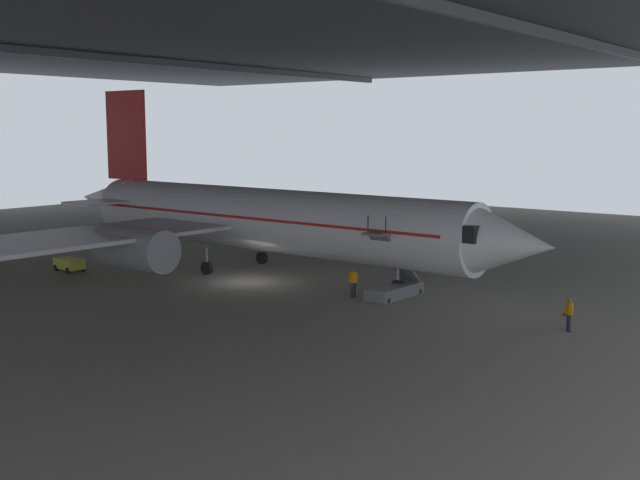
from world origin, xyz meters
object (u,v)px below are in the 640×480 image
(crew_worker_by_stairs, at_px, (353,280))
(traffic_cone_orange, at_px, (567,309))
(airplane_main, at_px, (260,219))
(crew_worker_near_nose, at_px, (569,312))
(baggage_tug, at_px, (69,264))
(boarding_stairs, at_px, (394,284))

(crew_worker_by_stairs, bearing_deg, traffic_cone_orange, -72.73)
(airplane_main, xyz_separation_m, crew_worker_near_nose, (-2.30, -22.13, -2.68))
(baggage_tug, bearing_deg, crew_worker_near_nose, -80.89)
(traffic_cone_orange, bearing_deg, baggage_tug, 105.36)
(crew_worker_by_stairs, distance_m, baggage_tug, 20.92)
(crew_worker_by_stairs, bearing_deg, baggage_tug, 104.28)
(baggage_tug, bearing_deg, crew_worker_by_stairs, -75.72)
(baggage_tug, bearing_deg, traffic_cone_orange, -74.64)
(crew_worker_by_stairs, bearing_deg, crew_worker_near_nose, -89.44)
(crew_worker_near_nose, relative_size, traffic_cone_orange, 2.85)
(crew_worker_near_nose, bearing_deg, crew_worker_by_stairs, 90.56)
(boarding_stairs, relative_size, crew_worker_near_nose, 2.86)
(airplane_main, relative_size, crew_worker_near_nose, 23.84)
(airplane_main, distance_m, baggage_tug, 13.56)
(boarding_stairs, xyz_separation_m, baggage_tug, (-6.71, 22.04, -0.23))
(traffic_cone_orange, height_order, baggage_tug, baggage_tug)
(airplane_main, xyz_separation_m, boarding_stairs, (-0.87, -11.25, -2.91))
(baggage_tug, bearing_deg, boarding_stairs, -73.07)
(crew_worker_near_nose, xyz_separation_m, traffic_cone_orange, (3.39, 1.35, -0.69))
(boarding_stairs, xyz_separation_m, traffic_cone_orange, (1.96, -9.52, -0.46))
(boarding_stairs, height_order, traffic_cone_orange, boarding_stairs)
(crew_worker_by_stairs, xyz_separation_m, baggage_tug, (-5.16, 20.27, -0.48))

